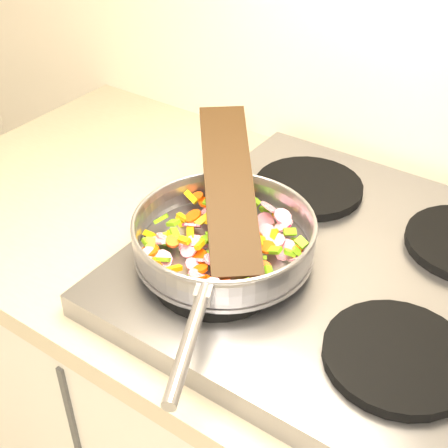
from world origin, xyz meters
The scene contains 7 objects.
cooktop centered at (-0.70, 1.67, 0.92)m, with size 0.60×0.60×0.04m, color #939399.
grate_fl centered at (-0.84, 1.52, 0.95)m, with size 0.19×0.19×0.02m, color black.
grate_fr centered at (-0.56, 1.52, 0.95)m, with size 0.19×0.19×0.02m, color black.
grate_bl centered at (-0.84, 1.81, 0.95)m, with size 0.19×0.19×0.02m, color black.
saute_pan centered at (-0.85, 1.56, 0.99)m, with size 0.31×0.46×0.06m.
vegetable_heap centered at (-0.85, 1.55, 0.98)m, with size 0.24×0.25×0.05m.
wooden_spatula centered at (-0.88, 1.62, 1.03)m, with size 0.32×0.07×0.02m, color black.
Camera 1 is at (-0.43, 0.96, 1.55)m, focal length 50.00 mm.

